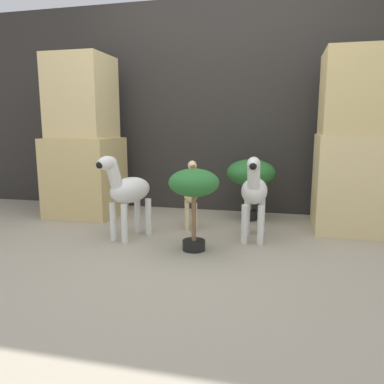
{
  "coord_description": "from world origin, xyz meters",
  "views": [
    {
      "loc": [
        0.66,
        -2.42,
        0.91
      ],
      "look_at": [
        -0.03,
        0.47,
        0.38
      ],
      "focal_mm": 35.0,
      "sensor_mm": 36.0,
      "label": 1
    }
  ],
  "objects_px": {
    "potted_palm_front": "(194,188)",
    "zebra_left": "(127,191)",
    "potted_palm_back": "(251,174)",
    "giraffe_figurine": "(191,193)",
    "zebra_right": "(254,192)"
  },
  "relations": [
    {
      "from": "zebra_right",
      "to": "giraffe_figurine",
      "type": "height_order",
      "value": "zebra_right"
    },
    {
      "from": "giraffe_figurine",
      "to": "potted_palm_front",
      "type": "bearing_deg",
      "value": -74.25
    },
    {
      "from": "potted_palm_front",
      "to": "potted_palm_back",
      "type": "bearing_deg",
      "value": 72.1
    },
    {
      "from": "zebra_left",
      "to": "zebra_right",
      "type": "bearing_deg",
      "value": 11.08
    },
    {
      "from": "potted_palm_front",
      "to": "zebra_left",
      "type": "bearing_deg",
      "value": 164.16
    },
    {
      "from": "zebra_left",
      "to": "giraffe_figurine",
      "type": "distance_m",
      "value": 0.57
    },
    {
      "from": "potted_palm_front",
      "to": "potted_palm_back",
      "type": "distance_m",
      "value": 1.07
    },
    {
      "from": "zebra_right",
      "to": "potted_palm_front",
      "type": "xyz_separation_m",
      "value": [
        -0.41,
        -0.36,
        0.07
      ]
    },
    {
      "from": "zebra_left",
      "to": "potted_palm_front",
      "type": "bearing_deg",
      "value": -15.84
    },
    {
      "from": "giraffe_figurine",
      "to": "zebra_left",
      "type": "bearing_deg",
      "value": -140.22
    },
    {
      "from": "zebra_right",
      "to": "zebra_left",
      "type": "relative_size",
      "value": 1.0
    },
    {
      "from": "zebra_left",
      "to": "potted_palm_back",
      "type": "xyz_separation_m",
      "value": [
        0.92,
        0.85,
        0.06
      ]
    },
    {
      "from": "zebra_right",
      "to": "potted_palm_front",
      "type": "height_order",
      "value": "zebra_right"
    },
    {
      "from": "zebra_right",
      "to": "zebra_left",
      "type": "bearing_deg",
      "value": -168.92
    },
    {
      "from": "potted_palm_front",
      "to": "potted_palm_back",
      "type": "relative_size",
      "value": 1.02
    }
  ]
}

